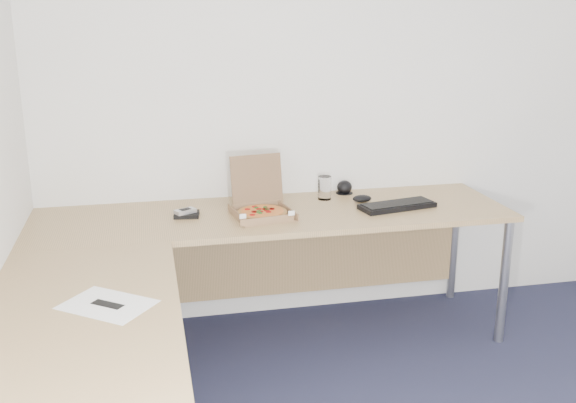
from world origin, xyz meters
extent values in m
cube|color=tan|center=(-0.50, 1.40, 0.71)|extent=(2.50, 0.70, 0.03)
cube|color=tan|center=(-1.40, 0.30, 0.71)|extent=(0.70, 1.50, 0.03)
cylinder|color=gray|center=(0.70, 1.70, 0.35)|extent=(0.05, 0.05, 0.70)
cube|color=olive|center=(-0.57, 1.34, 0.73)|extent=(0.28, 0.28, 0.01)
cube|color=olive|center=(-0.57, 1.50, 0.88)|extent=(0.28, 0.06, 0.28)
cylinder|color=#B77B3E|center=(-0.57, 1.34, 0.75)|extent=(0.25, 0.25, 0.02)
cylinder|color=#B92A0E|center=(-0.57, 1.34, 0.76)|extent=(0.22, 0.22, 0.00)
cylinder|color=white|center=(-0.17, 1.59, 0.80)|extent=(0.07, 0.07, 0.13)
cube|color=black|center=(0.16, 1.33, 0.74)|extent=(0.43, 0.23, 0.03)
ellipsoid|color=black|center=(0.02, 1.49, 0.75)|extent=(0.12, 0.08, 0.04)
cube|color=black|center=(-0.95, 1.43, 0.74)|extent=(0.14, 0.12, 0.02)
cube|color=#B2B5BA|center=(-0.96, 1.42, 0.76)|extent=(0.12, 0.10, 0.02)
cube|color=white|center=(-1.31, 0.42, 0.73)|extent=(0.38, 0.37, 0.00)
ellipsoid|color=black|center=(-0.03, 1.68, 0.77)|extent=(0.10, 0.10, 0.08)
camera|label=1|loc=(-1.14, -1.86, 1.75)|focal=41.15mm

